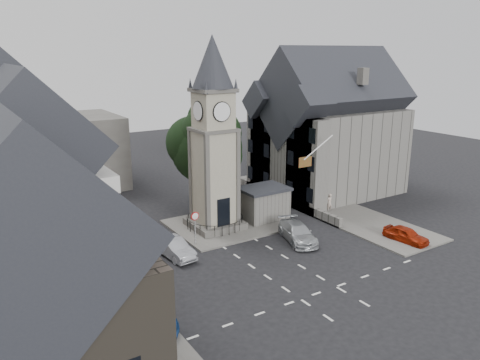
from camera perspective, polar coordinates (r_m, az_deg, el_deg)
ground at (r=34.98m, az=3.48°, el=-9.88°), size 120.00×120.00×0.00m
pavement_west at (r=35.40m, az=-19.59°, el=-10.36°), size 6.00×30.00×0.14m
pavement_east at (r=47.81m, az=9.57°, el=-2.90°), size 6.00×26.00×0.14m
central_island at (r=41.85m, az=-1.27°, el=-5.36°), size 10.00×8.00×0.16m
road_markings at (r=31.19m, az=9.57°, el=-13.41°), size 20.00×8.00×0.01m
clock_tower at (r=38.96m, az=-3.23°, el=5.34°), size 4.86×4.86×16.25m
stone_shelter at (r=42.67m, az=2.86°, el=-2.86°), size 4.30×3.30×3.08m
town_tree at (r=44.44m, az=-4.12°, el=5.08°), size 7.20×7.20×10.80m
warning_sign_post at (r=36.94m, az=-5.49°, el=-5.09°), size 0.70×0.19×2.85m
terrace_cream at (r=34.69m, az=-26.13°, el=-0.12°), size 8.10×7.60×12.80m
terrace_tudor at (r=27.17m, az=-23.95°, el=-4.76°), size 8.10×7.60×12.00m
building_sw_stone at (r=19.18m, az=-23.79°, el=-16.05°), size 8.60×7.60×10.40m
backdrop_west at (r=55.03m, az=-24.78°, el=2.55°), size 20.00×10.00×8.00m
east_building at (r=50.83m, az=10.66°, el=5.36°), size 14.40×11.40×12.60m
east_boundary_wall at (r=47.42m, az=5.45°, el=-2.42°), size 0.40×16.00×0.90m
flagpole at (r=40.57m, az=9.54°, el=3.94°), size 3.68×0.10×2.74m
car_west_blue at (r=26.77m, az=-12.35°, el=-16.98°), size 4.72×3.73×1.51m
car_west_silver at (r=33.42m, az=-17.10°, el=-10.68°), size 3.62×3.50×1.23m
car_west_grey at (r=36.77m, az=-18.26°, el=-8.24°), size 4.96×4.83×1.32m
car_island_silver at (r=35.74m, az=-8.06°, el=-8.18°), size 2.01×4.46×1.42m
car_island_east at (r=38.46m, az=7.02°, el=-6.38°), size 3.41×5.35×1.44m
car_east_red at (r=40.28m, az=19.57°, el=-6.30°), size 1.91×3.87×1.27m
pedestrian at (r=45.82m, az=10.84°, el=-2.70°), size 0.66×0.45×1.77m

